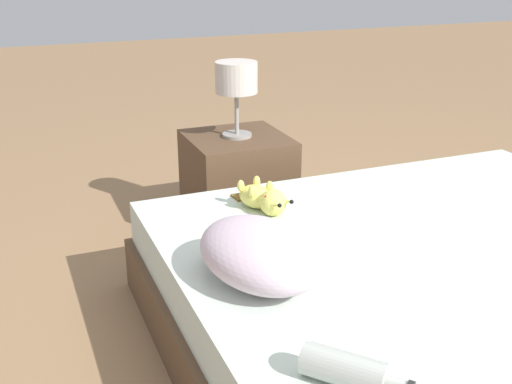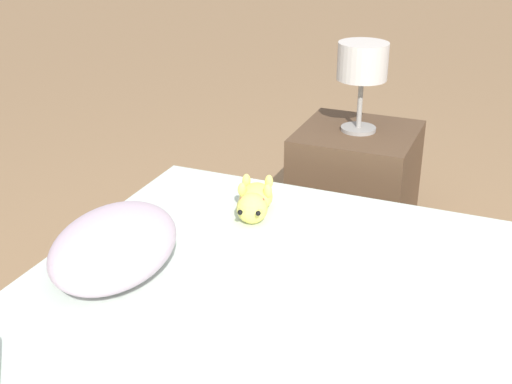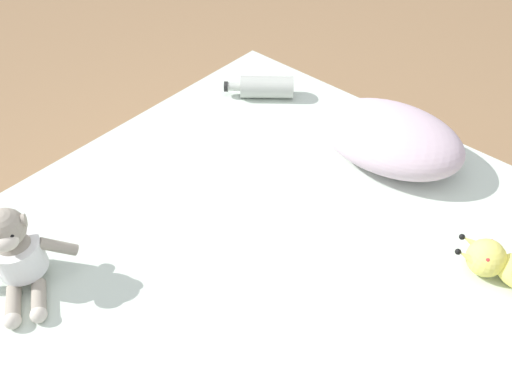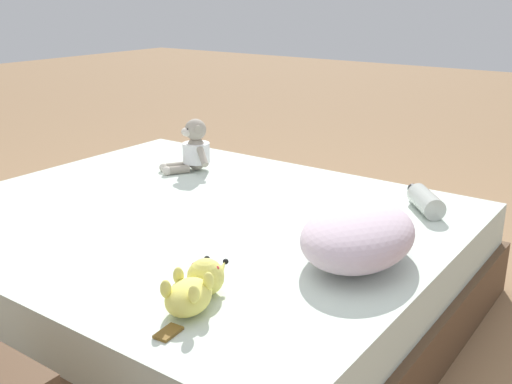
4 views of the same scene
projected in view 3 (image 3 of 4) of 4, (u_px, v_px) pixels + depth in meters
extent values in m
plane|color=#93704C|center=(243.00, 354.00, 1.62)|extent=(16.00, 16.00, 0.00)
cube|color=brown|center=(242.00, 337.00, 1.55)|extent=(1.59, 1.89, 0.21)
cube|color=silver|center=(241.00, 300.00, 1.42)|extent=(1.55, 1.83, 0.16)
ellipsoid|color=silver|center=(391.00, 138.00, 1.66)|extent=(0.50, 0.38, 0.17)
ellipsoid|color=#9E9384|center=(20.00, 257.00, 1.33)|extent=(0.14, 0.15, 0.15)
cylinder|color=white|center=(19.00, 256.00, 1.32)|extent=(0.17, 0.17, 0.09)
sphere|color=#9E9384|center=(5.00, 228.00, 1.25)|extent=(0.10, 0.10, 0.10)
ellipsoid|color=beige|center=(6.00, 242.00, 1.23)|extent=(0.07, 0.08, 0.04)
sphere|color=black|center=(12.00, 235.00, 1.22)|extent=(0.01, 0.01, 0.01)
cylinder|color=#9E9384|center=(24.00, 220.00, 1.25)|extent=(0.03, 0.02, 0.03)
cylinder|color=#9E9384|center=(58.00, 247.00, 1.34)|extent=(0.08, 0.10, 0.08)
cylinder|color=#9E9384|center=(39.00, 298.00, 1.31)|extent=(0.10, 0.08, 0.04)
cylinder|color=#9E9384|center=(13.00, 304.00, 1.30)|extent=(0.10, 0.08, 0.04)
sphere|color=beige|center=(39.00, 315.00, 1.27)|extent=(0.04, 0.04, 0.04)
sphere|color=beige|center=(13.00, 321.00, 1.26)|extent=(0.04, 0.04, 0.04)
sphere|color=#EAE066|center=(486.00, 258.00, 1.36)|extent=(0.10, 0.10, 0.10)
cone|color=#EAE066|center=(468.00, 257.00, 1.35)|extent=(0.07, 0.05, 0.05)
sphere|color=black|center=(458.00, 252.00, 1.35)|extent=(0.02, 0.02, 0.02)
cone|color=#EAE066|center=(472.00, 242.00, 1.38)|extent=(0.07, 0.05, 0.05)
sphere|color=black|center=(462.00, 237.00, 1.39)|extent=(0.02, 0.02, 0.02)
sphere|color=red|center=(488.00, 259.00, 1.32)|extent=(0.02, 0.02, 0.02)
sphere|color=red|center=(491.00, 243.00, 1.36)|extent=(0.02, 0.02, 0.02)
cylinder|color=#B7BCB2|center=(267.00, 87.00, 1.95)|extent=(0.20, 0.19, 0.08)
cylinder|color=#B7BCB2|center=(234.00, 87.00, 1.95)|extent=(0.06, 0.05, 0.03)
cylinder|color=black|center=(226.00, 87.00, 1.95)|extent=(0.04, 0.04, 0.04)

